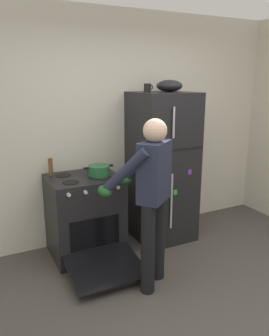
{
  "coord_description": "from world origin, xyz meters",
  "views": [
    {
      "loc": [
        -1.63,
        -1.8,
        1.93
      ],
      "look_at": [
        -0.06,
        1.32,
        1.0
      ],
      "focal_mm": 36.08,
      "sensor_mm": 36.0,
      "label": 1
    }
  ],
  "objects_px": {
    "stove_range": "(85,217)",
    "refrigerator": "(162,167)",
    "coffee_mug": "(148,88)",
    "mixing_bowl": "(169,86)",
    "red_pot": "(99,170)",
    "person_cook": "(150,190)",
    "pepper_mill": "(51,167)"
  },
  "relations": [
    {
      "from": "stove_range",
      "to": "refrigerator",
      "type": "bearing_deg",
      "value": 1.01
    },
    {
      "from": "stove_range",
      "to": "coffee_mug",
      "type": "bearing_deg",
      "value": 4.79
    },
    {
      "from": "refrigerator",
      "to": "mixing_bowl",
      "type": "distance_m",
      "value": 0.96
    },
    {
      "from": "red_pot",
      "to": "stove_range",
      "type": "bearing_deg",
      "value": 168.6
    },
    {
      "from": "person_cook",
      "to": "pepper_mill",
      "type": "distance_m",
      "value": 1.23
    },
    {
      "from": "red_pot",
      "to": "pepper_mill",
      "type": "height_order",
      "value": "pepper_mill"
    },
    {
      "from": "person_cook",
      "to": "red_pot",
      "type": "distance_m",
      "value": 0.82
    },
    {
      "from": "pepper_mill",
      "to": "mixing_bowl",
      "type": "height_order",
      "value": "mixing_bowl"
    },
    {
      "from": "coffee_mug",
      "to": "stove_range",
      "type": "bearing_deg",
      "value": -175.21
    },
    {
      "from": "person_cook",
      "to": "mixing_bowl",
      "type": "xyz_separation_m",
      "value": [
        0.71,
        0.85,
        0.89
      ]
    },
    {
      "from": "refrigerator",
      "to": "mixing_bowl",
      "type": "bearing_deg",
      "value": 0.21
    },
    {
      "from": "stove_range",
      "to": "mixing_bowl",
      "type": "xyz_separation_m",
      "value": [
        1.07,
        0.02,
        1.4
      ]
    },
    {
      "from": "red_pot",
      "to": "mixing_bowl",
      "type": "xyz_separation_m",
      "value": [
        0.91,
        0.05,
        0.88
      ]
    },
    {
      "from": "stove_range",
      "to": "coffee_mug",
      "type": "height_order",
      "value": "coffee_mug"
    },
    {
      "from": "refrigerator",
      "to": "mixing_bowl",
      "type": "relative_size",
      "value": 5.94
    },
    {
      "from": "refrigerator",
      "to": "mixing_bowl",
      "type": "xyz_separation_m",
      "value": [
        0.08,
        0.0,
        0.96
      ]
    },
    {
      "from": "refrigerator",
      "to": "pepper_mill",
      "type": "bearing_deg",
      "value": 171.15
    },
    {
      "from": "person_cook",
      "to": "coffee_mug",
      "type": "xyz_separation_m",
      "value": [
        0.46,
        0.9,
        0.87
      ]
    },
    {
      "from": "refrigerator",
      "to": "red_pot",
      "type": "relative_size",
      "value": 5.31
    },
    {
      "from": "stove_range",
      "to": "person_cook",
      "type": "xyz_separation_m",
      "value": [
        0.35,
        -0.83,
        0.51
      ]
    },
    {
      "from": "red_pot",
      "to": "mixing_bowl",
      "type": "distance_m",
      "value": 1.27
    },
    {
      "from": "coffee_mug",
      "to": "pepper_mill",
      "type": "xyz_separation_m",
      "value": [
        -1.11,
        0.15,
        -0.83
      ]
    },
    {
      "from": "person_cook",
      "to": "mixing_bowl",
      "type": "bearing_deg",
      "value": 49.88
    },
    {
      "from": "refrigerator",
      "to": "stove_range",
      "type": "xyz_separation_m",
      "value": [
        -0.99,
        -0.02,
        -0.45
      ]
    },
    {
      "from": "person_cook",
      "to": "red_pot",
      "type": "xyz_separation_m",
      "value": [
        -0.19,
        0.8,
        0.01
      ]
    },
    {
      "from": "stove_range",
      "to": "mixing_bowl",
      "type": "height_order",
      "value": "mixing_bowl"
    },
    {
      "from": "refrigerator",
      "to": "coffee_mug",
      "type": "height_order",
      "value": "coffee_mug"
    },
    {
      "from": "refrigerator",
      "to": "person_cook",
      "type": "xyz_separation_m",
      "value": [
        -0.63,
        -0.85,
        0.07
      ]
    },
    {
      "from": "person_cook",
      "to": "stove_range",
      "type": "bearing_deg",
      "value": 113.1
    },
    {
      "from": "stove_range",
      "to": "mixing_bowl",
      "type": "relative_size",
      "value": 4.04
    },
    {
      "from": "stove_range",
      "to": "person_cook",
      "type": "relative_size",
      "value": 0.76
    },
    {
      "from": "refrigerator",
      "to": "pepper_mill",
      "type": "relative_size",
      "value": 9.48
    }
  ]
}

